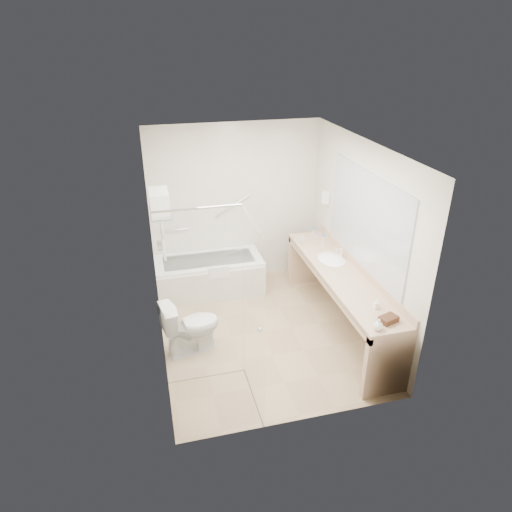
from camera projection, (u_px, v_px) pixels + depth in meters
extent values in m
plane|color=tan|center=(261.00, 332.00, 6.16)|extent=(3.20, 3.20, 0.00)
cube|color=white|center=(263.00, 147.00, 5.05)|extent=(2.60, 3.20, 0.10)
cube|color=beige|center=(235.00, 205.00, 6.99)|extent=(2.60, 0.10, 2.50)
cube|color=beige|center=(307.00, 320.00, 4.21)|extent=(2.60, 0.10, 2.50)
cube|color=beige|center=(154.00, 260.00, 5.32)|extent=(0.10, 3.20, 2.50)
cube|color=beige|center=(359.00, 238.00, 5.89)|extent=(0.10, 3.20, 2.50)
cube|color=white|center=(209.00, 275.00, 7.01)|extent=(1.60, 0.70, 0.55)
cube|color=beige|center=(213.00, 288.00, 6.71)|extent=(1.60, 0.02, 0.50)
cube|color=white|center=(219.00, 272.00, 6.63)|extent=(0.28, 0.06, 0.18)
cylinder|color=silver|center=(175.00, 230.00, 6.88)|extent=(0.40, 0.03, 0.03)
cylinder|color=silver|center=(232.00, 206.00, 6.95)|extent=(0.53, 0.03, 0.33)
cube|color=silver|center=(202.00, 300.00, 4.90)|extent=(0.90, 0.01, 2.10)
cube|color=silver|center=(253.00, 318.00, 4.61)|extent=(0.02, 0.90, 2.10)
cylinder|color=silver|center=(197.00, 209.00, 4.43)|extent=(0.90, 0.02, 0.02)
sphere|color=silver|center=(260.00, 330.00, 4.50)|extent=(0.05, 0.05, 0.05)
cylinder|color=silver|center=(159.00, 246.00, 4.02)|extent=(0.04, 0.10, 0.10)
cube|color=silver|center=(160.00, 213.00, 5.45)|extent=(0.24, 0.55, 0.02)
cylinder|color=silver|center=(162.00, 229.00, 5.55)|extent=(0.02, 0.55, 0.02)
cube|color=white|center=(163.00, 241.00, 5.62)|extent=(0.03, 0.42, 0.32)
cube|color=white|center=(160.00, 208.00, 5.42)|extent=(0.22, 0.40, 0.08)
cube|color=white|center=(159.00, 201.00, 5.39)|extent=(0.22, 0.40, 0.08)
cube|color=white|center=(158.00, 194.00, 5.35)|extent=(0.22, 0.40, 0.08)
cube|color=tan|center=(341.00, 274.00, 5.89)|extent=(0.55, 2.70, 0.05)
cube|color=tan|center=(360.00, 267.00, 5.91)|extent=(0.03, 2.70, 0.10)
cube|color=tan|center=(323.00, 281.00, 5.86)|extent=(0.04, 2.70, 0.08)
cube|color=tan|center=(387.00, 365.00, 4.94)|extent=(0.55, 0.08, 0.80)
cube|color=tan|center=(305.00, 259.00, 7.21)|extent=(0.55, 0.08, 0.80)
ellipsoid|color=white|center=(331.00, 261.00, 6.24)|extent=(0.40, 0.52, 0.14)
cylinder|color=silver|center=(342.00, 253.00, 6.23)|extent=(0.03, 0.03, 0.14)
cube|color=#A8AEB4|center=(366.00, 220.00, 5.62)|extent=(0.02, 2.00, 1.20)
cube|color=white|center=(326.00, 197.00, 6.70)|extent=(0.08, 0.10, 0.18)
imported|color=white|center=(191.00, 326.00, 5.67)|extent=(0.79, 0.54, 0.71)
cube|color=#462519|center=(388.00, 319.00, 4.88)|extent=(0.23, 0.19, 0.07)
imported|color=white|center=(376.00, 306.00, 5.11)|extent=(0.06, 0.12, 0.05)
imported|color=white|center=(378.00, 326.00, 4.74)|extent=(0.14, 0.16, 0.10)
cylinder|color=silver|center=(313.00, 234.00, 6.80)|extent=(0.06, 0.06, 0.16)
cylinder|color=blue|center=(314.00, 228.00, 6.76)|extent=(0.03, 0.03, 0.02)
cylinder|color=silver|center=(315.00, 239.00, 6.64)|extent=(0.05, 0.05, 0.15)
cylinder|color=blue|center=(315.00, 234.00, 6.60)|extent=(0.03, 0.03, 0.02)
cylinder|color=silver|center=(323.00, 242.00, 6.52)|extent=(0.06, 0.06, 0.18)
cylinder|color=blue|center=(324.00, 235.00, 6.48)|extent=(0.03, 0.03, 0.03)
cylinder|color=silver|center=(301.00, 239.00, 6.71)|extent=(0.08, 0.08, 0.09)
cylinder|color=silver|center=(302.00, 241.00, 6.64)|extent=(0.09, 0.09, 0.10)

